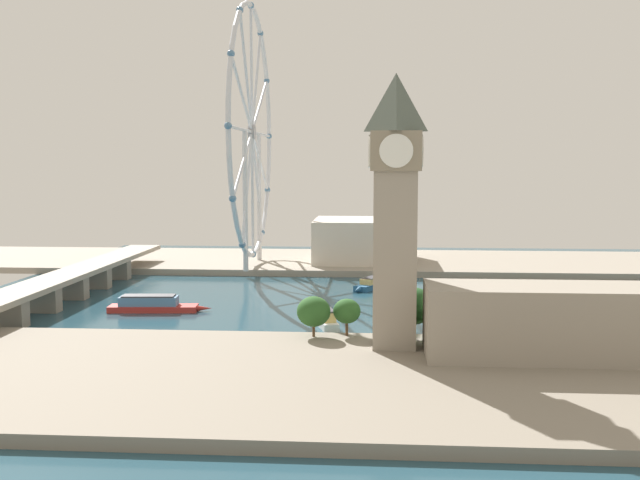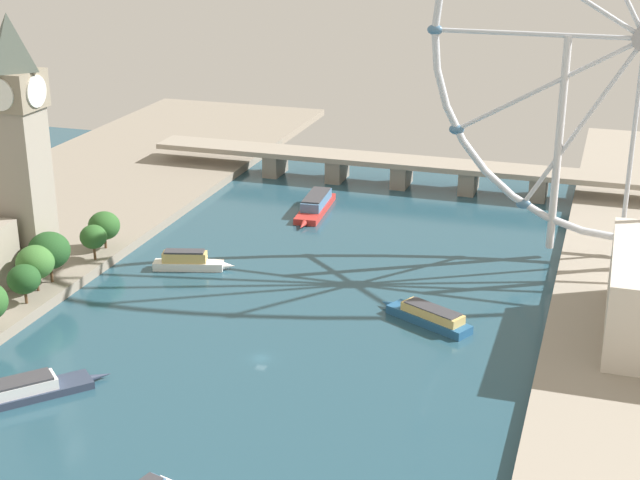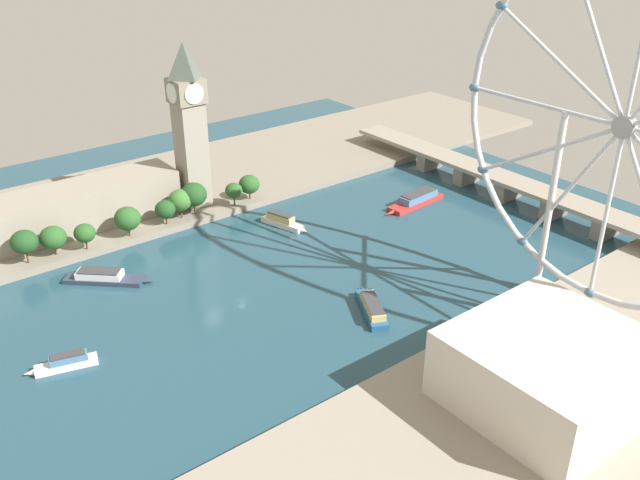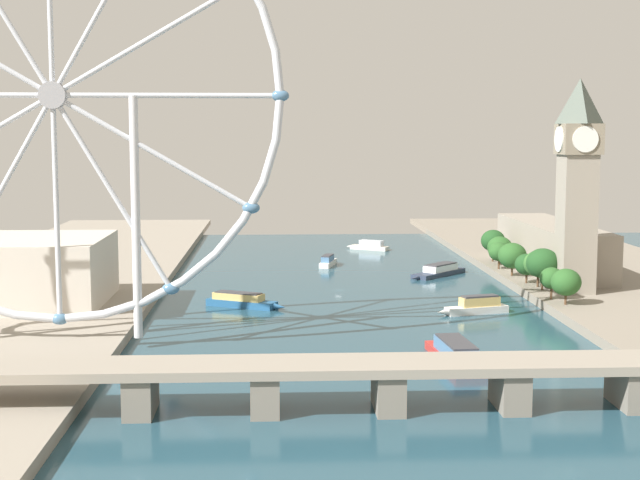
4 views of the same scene
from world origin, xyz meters
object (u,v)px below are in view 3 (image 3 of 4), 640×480
object	(u,v)px
tour_boat_3	(372,307)
clock_tower	(189,124)
river_bridge	(509,184)
tour_boat_4	(65,363)
ferris_wheel	(624,129)
riverside_hall	(549,370)
tour_boat_5	(416,200)
tour_boat_1	(103,277)
tour_boat_2	(283,221)
parliament_block	(65,210)

from	to	relation	value
tour_boat_3	clock_tower	bearing A→B (deg)	30.41
river_bridge	tour_boat_4	size ratio (longest dim) A/B	9.10
ferris_wheel	tour_boat_3	bearing A→B (deg)	-128.37
riverside_hall	tour_boat_5	distance (m)	146.90
tour_boat_1	tour_boat_3	bearing A→B (deg)	-7.05
clock_tower	tour_boat_2	distance (m)	59.91
clock_tower	parliament_block	size ratio (longest dim) A/B	0.76
tour_boat_5	riverside_hall	bearing A→B (deg)	55.02
tour_boat_2	ferris_wheel	bearing A→B (deg)	3.93
tour_boat_2	tour_boat_4	bearing A→B (deg)	-85.29
riverside_hall	tour_boat_3	world-z (taller)	riverside_hall
riverside_hall	tour_boat_3	xyz separation A→B (m)	(-68.65, -5.21, -11.68)
riverside_hall	tour_boat_3	size ratio (longest dim) A/B	1.84
clock_tower	ferris_wheel	xyz separation A→B (m)	(163.98, 65.86, 26.23)
tour_boat_2	tour_boat_5	distance (m)	67.04
river_bridge	tour_boat_2	size ratio (longest dim) A/B	8.16
ferris_wheel	riverside_hall	distance (m)	79.90
tour_boat_4	tour_boat_5	xyz separation A→B (m)	(-22.30, 177.21, 0.45)
clock_tower	tour_boat_3	xyz separation A→B (m)	(116.60, 6.01, -39.73)
clock_tower	river_bridge	xyz separation A→B (m)	(81.41, 125.95, -34.18)
riverside_hall	parliament_block	bearing A→B (deg)	-160.60
clock_tower	tour_boat_1	distance (m)	81.66
tour_boat_4	tour_boat_5	bearing A→B (deg)	-157.44
parliament_block	riverside_hall	xyz separation A→B (m)	(194.54, 68.50, 1.35)
tour_boat_3	tour_boat_5	bearing A→B (deg)	-26.79
clock_tower	tour_boat_3	size ratio (longest dim) A/B	2.69
tour_boat_2	tour_boat_3	distance (m)	78.61
ferris_wheel	tour_boat_4	distance (m)	189.50
tour_boat_3	tour_boat_5	xyz separation A→B (m)	(-57.42, 79.77, 0.36)
clock_tower	parliament_block	xyz separation A→B (m)	(-9.29, -57.29, -29.40)
tour_boat_5	ferris_wheel	bearing A→B (deg)	74.85
parliament_block	ferris_wheel	distance (m)	219.73
tour_boat_1	tour_boat_2	xyz separation A→B (m)	(2.46, 82.49, 0.48)
ferris_wheel	tour_boat_2	distance (m)	147.45
tour_boat_4	tour_boat_5	world-z (taller)	tour_boat_5
parliament_block	river_bridge	distance (m)	204.51
clock_tower	ferris_wheel	size ratio (longest dim) A/B	0.58
tour_boat_4	tour_boat_5	size ratio (longest dim) A/B	0.59
riverside_hall	tour_boat_4	bearing A→B (deg)	-135.31
clock_tower	tour_boat_5	distance (m)	111.40
clock_tower	tour_boat_1	xyz separation A→B (m)	(37.11, -60.82, -39.89)
ferris_wheel	riverside_hall	size ratio (longest dim) A/B	2.51
parliament_block	riverside_hall	bearing A→B (deg)	19.40
ferris_wheel	tour_boat_2	size ratio (longest dim) A/B	5.13
clock_tower	riverside_hall	distance (m)	187.69
parliament_block	tour_boat_2	world-z (taller)	parliament_block
riverside_hall	tour_boat_4	xyz separation A→B (m)	(-103.77, -102.65, -11.77)
tour_boat_5	river_bridge	bearing A→B (deg)	146.66
parliament_block	tour_boat_3	distance (m)	141.28
riverside_hall	tour_boat_1	distance (m)	165.15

